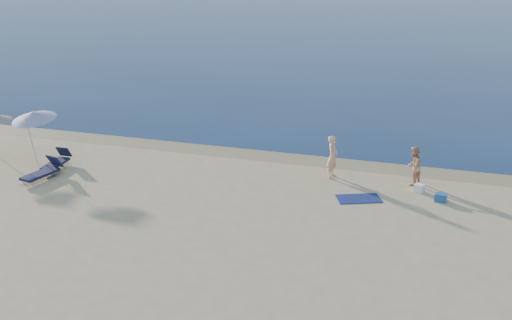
% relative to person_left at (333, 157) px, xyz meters
% --- Properties ---
extents(wet_sand_strip, '(240.00, 1.60, 0.00)m').
position_rel_person_left_xyz_m(wet_sand_strip, '(-2.35, 1.82, -0.90)').
color(wet_sand_strip, '#847254').
rests_on(wet_sand_strip, ground).
extents(person_left, '(0.48, 0.69, 1.80)m').
position_rel_person_left_xyz_m(person_left, '(0.00, 0.00, 0.00)').
color(person_left, '#E1A07E').
rests_on(person_left, ground).
extents(person_right, '(0.88, 0.96, 1.60)m').
position_rel_person_left_xyz_m(person_right, '(3.26, 0.19, -0.10)').
color(person_right, tan).
rests_on(person_right, ground).
extents(beach_towel, '(1.87, 1.47, 0.03)m').
position_rel_person_left_xyz_m(beach_towel, '(1.42, -1.98, -0.89)').
color(beach_towel, '#101954').
rests_on(beach_towel, ground).
extents(white_bag, '(0.46, 0.43, 0.31)m').
position_rel_person_left_xyz_m(white_bag, '(3.59, -0.55, -0.74)').
color(white_bag, white).
rests_on(white_bag, ground).
extents(blue_cooler, '(0.47, 0.35, 0.31)m').
position_rel_person_left_xyz_m(blue_cooler, '(4.43, -1.28, -0.74)').
color(blue_cooler, '#1C509C').
rests_on(blue_cooler, ground).
extents(umbrella_near, '(2.32, 2.34, 2.50)m').
position_rel_person_left_xyz_m(umbrella_near, '(-12.78, -2.03, 1.24)').
color(umbrella_near, silver).
rests_on(umbrella_near, ground).
extents(lounger_left, '(1.02, 1.96, 0.82)m').
position_rel_person_left_xyz_m(lounger_left, '(-11.41, -3.69, -0.60)').
color(lounger_left, '#15193B').
rests_on(lounger_left, ground).
extents(lounger_right, '(0.65, 1.76, 0.76)m').
position_rel_person_left_xyz_m(lounger_right, '(-11.60, -2.40, -0.62)').
color(lounger_right, '#141838').
rests_on(lounger_right, ground).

